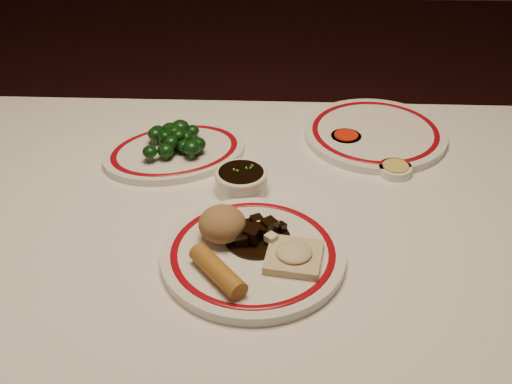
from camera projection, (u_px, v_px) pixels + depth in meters
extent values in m
cube|color=white|center=(241.00, 226.00, 1.14)|extent=(1.20, 0.90, 0.04)
cylinder|color=black|center=(48.00, 242.00, 1.69)|extent=(0.06, 0.06, 0.71)
cylinder|color=black|center=(460.00, 253.00, 1.66)|extent=(0.06, 0.06, 0.71)
cylinder|color=silver|center=(253.00, 255.00, 1.03)|extent=(0.37, 0.37, 0.02)
torus|color=maroon|center=(253.00, 251.00, 1.03)|extent=(0.32, 0.32, 0.00)
ellipsoid|color=#986F48|center=(222.00, 224.00, 1.04)|extent=(0.08, 0.08, 0.06)
cylinder|color=#A97129|center=(218.00, 271.00, 0.96)|extent=(0.10, 0.11, 0.03)
cube|color=beige|center=(294.00, 257.00, 1.00)|extent=(0.10, 0.10, 0.01)
ellipsoid|color=beige|center=(294.00, 252.00, 1.00)|extent=(0.06, 0.06, 0.02)
cylinder|color=black|center=(257.00, 238.00, 1.05)|extent=(0.11, 0.11, 0.00)
cube|color=black|center=(256.00, 233.00, 1.05)|extent=(0.02, 0.02, 0.02)
cube|color=black|center=(238.00, 233.00, 1.03)|extent=(0.03, 0.03, 0.02)
cube|color=black|center=(260.00, 234.00, 1.04)|extent=(0.02, 0.02, 0.02)
cube|color=black|center=(238.00, 236.00, 1.04)|extent=(0.03, 0.03, 0.02)
cube|color=black|center=(238.00, 225.00, 1.07)|extent=(0.02, 0.02, 0.02)
cube|color=black|center=(252.00, 235.00, 1.03)|extent=(0.03, 0.03, 0.02)
cube|color=black|center=(262.00, 229.00, 1.05)|extent=(0.03, 0.03, 0.02)
cube|color=black|center=(270.00, 229.00, 1.06)|extent=(0.02, 0.02, 0.02)
cube|color=black|center=(262.00, 231.00, 1.04)|extent=(0.02, 0.02, 0.02)
cube|color=black|center=(246.00, 231.00, 1.05)|extent=(0.02, 0.02, 0.02)
cube|color=black|center=(257.00, 222.00, 1.07)|extent=(0.03, 0.03, 0.02)
cube|color=black|center=(269.00, 226.00, 1.04)|extent=(0.03, 0.03, 0.02)
cube|color=black|center=(242.00, 239.00, 1.03)|extent=(0.02, 0.02, 0.02)
cube|color=black|center=(267.00, 235.00, 1.04)|extent=(0.02, 0.02, 0.01)
cube|color=black|center=(256.00, 232.00, 1.04)|extent=(0.03, 0.03, 0.02)
cube|color=black|center=(267.00, 231.00, 1.05)|extent=(0.03, 0.03, 0.02)
cube|color=black|center=(281.00, 227.00, 1.06)|extent=(0.02, 0.02, 0.01)
cube|color=beige|center=(273.00, 222.00, 1.06)|extent=(0.02, 0.02, 0.01)
cube|color=beige|center=(271.00, 238.00, 1.03)|extent=(0.02, 0.02, 0.01)
cube|color=beige|center=(240.00, 230.00, 1.04)|extent=(0.02, 0.02, 0.01)
cube|color=beige|center=(263.00, 226.00, 1.05)|extent=(0.02, 0.02, 0.01)
cube|color=beige|center=(234.00, 224.00, 1.05)|extent=(0.02, 0.02, 0.01)
torus|color=maroon|center=(175.00, 150.00, 1.29)|extent=(0.33, 0.33, 0.00)
cylinder|color=#23471C|center=(193.00, 136.00, 1.33)|extent=(0.01, 0.01, 0.01)
ellipsoid|color=black|center=(192.00, 131.00, 1.32)|extent=(0.03, 0.03, 0.02)
cylinder|color=#23471C|center=(181.00, 135.00, 1.32)|extent=(0.01, 0.01, 0.02)
ellipsoid|color=black|center=(180.00, 127.00, 1.31)|extent=(0.04, 0.04, 0.03)
cylinder|color=#23471C|center=(198.00, 151.00, 1.28)|extent=(0.01, 0.01, 0.01)
ellipsoid|color=black|center=(197.00, 144.00, 1.27)|extent=(0.03, 0.03, 0.03)
cylinder|color=#23471C|center=(186.00, 144.00, 1.30)|extent=(0.01, 0.01, 0.01)
ellipsoid|color=black|center=(186.00, 138.00, 1.29)|extent=(0.03, 0.03, 0.03)
cylinder|color=#23471C|center=(151.00, 159.00, 1.25)|extent=(0.01, 0.01, 0.01)
ellipsoid|color=black|center=(150.00, 152.00, 1.24)|extent=(0.03, 0.03, 0.02)
cylinder|color=#23471C|center=(179.00, 140.00, 1.31)|extent=(0.01, 0.01, 0.01)
ellipsoid|color=black|center=(179.00, 133.00, 1.30)|extent=(0.03, 0.03, 0.03)
cylinder|color=#23471C|center=(158.00, 139.00, 1.31)|extent=(0.01, 0.01, 0.01)
ellipsoid|color=black|center=(158.00, 133.00, 1.31)|extent=(0.03, 0.03, 0.03)
cylinder|color=#23471C|center=(166.00, 157.00, 1.26)|extent=(0.01, 0.01, 0.01)
ellipsoid|color=black|center=(166.00, 150.00, 1.25)|extent=(0.03, 0.03, 0.03)
cylinder|color=#23471C|center=(171.00, 138.00, 1.31)|extent=(0.01, 0.01, 0.01)
ellipsoid|color=black|center=(170.00, 130.00, 1.30)|extent=(0.04, 0.04, 0.03)
cylinder|color=#23471C|center=(177.00, 147.00, 1.29)|extent=(0.01, 0.01, 0.01)
ellipsoid|color=black|center=(177.00, 141.00, 1.28)|extent=(0.03, 0.03, 0.02)
cylinder|color=#23471C|center=(183.00, 145.00, 1.29)|extent=(0.01, 0.01, 0.01)
ellipsoid|color=black|center=(182.00, 139.00, 1.28)|extent=(0.03, 0.03, 0.02)
cylinder|color=#23471C|center=(192.00, 155.00, 1.26)|extent=(0.01, 0.01, 0.01)
ellipsoid|color=black|center=(192.00, 147.00, 1.25)|extent=(0.04, 0.04, 0.03)
cylinder|color=#23471C|center=(184.00, 151.00, 1.27)|extent=(0.01, 0.01, 0.01)
ellipsoid|color=black|center=(184.00, 146.00, 1.27)|extent=(0.03, 0.03, 0.02)
cylinder|color=#23471C|center=(168.00, 148.00, 1.28)|extent=(0.01, 0.01, 0.01)
ellipsoid|color=black|center=(167.00, 141.00, 1.27)|extent=(0.03, 0.03, 0.03)
cylinder|color=#23471C|center=(156.00, 141.00, 1.30)|extent=(0.01, 0.01, 0.01)
ellipsoid|color=black|center=(155.00, 134.00, 1.29)|extent=(0.03, 0.03, 0.02)
cylinder|color=#23471C|center=(186.00, 144.00, 1.29)|extent=(0.01, 0.01, 0.01)
ellipsoid|color=black|center=(185.00, 137.00, 1.29)|extent=(0.03, 0.03, 0.03)
ellipsoid|color=black|center=(179.00, 135.00, 1.27)|extent=(0.03, 0.03, 0.02)
ellipsoid|color=black|center=(171.00, 142.00, 1.26)|extent=(0.03, 0.03, 0.02)
ellipsoid|color=black|center=(165.00, 136.00, 1.26)|extent=(0.02, 0.02, 0.02)
ellipsoid|color=black|center=(175.00, 132.00, 1.29)|extent=(0.04, 0.04, 0.03)
cylinder|color=silver|center=(241.00, 182.00, 1.19)|extent=(0.10, 0.10, 0.04)
cylinder|color=black|center=(241.00, 173.00, 1.17)|extent=(0.09, 0.09, 0.00)
cylinder|color=silver|center=(346.00, 139.00, 1.34)|extent=(0.06, 0.06, 0.02)
cylinder|color=red|center=(346.00, 135.00, 1.33)|extent=(0.05, 0.05, 0.00)
cylinder|color=silver|center=(395.00, 170.00, 1.24)|extent=(0.06, 0.06, 0.02)
cylinder|color=#C6B651|center=(396.00, 166.00, 1.24)|extent=(0.05, 0.05, 0.00)
cylinder|color=silver|center=(375.00, 134.00, 1.36)|extent=(0.31, 0.31, 0.02)
torus|color=maroon|center=(375.00, 131.00, 1.35)|extent=(0.26, 0.26, 0.00)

